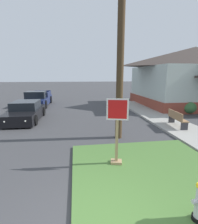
# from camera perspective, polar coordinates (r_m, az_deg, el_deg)

# --- Properties ---
(grass_corner_patch) EXTENTS (4.68, 4.96, 0.08)m
(grass_corner_patch) POSITION_cam_1_polar(r_m,az_deg,el_deg) (5.44, 18.18, -20.26)
(grass_corner_patch) COLOR #477033
(grass_corner_patch) RESTS_ON ground
(sidewalk_strip) EXTENTS (2.20, 18.53, 0.12)m
(sidewalk_strip) POSITION_cam_1_polar(r_m,az_deg,el_deg) (10.81, 24.35, -4.17)
(sidewalk_strip) COLOR #9E9B93
(sidewalk_strip) RESTS_ON ground
(stop_sign) EXTENTS (0.66, 0.36, 2.16)m
(stop_sign) POSITION_cam_1_polar(r_m,az_deg,el_deg) (5.43, 6.08, -7.28)
(stop_sign) COLOR #A3845B
(stop_sign) RESTS_ON grass_corner_patch
(manhole_cover) EXTENTS (0.70, 0.70, 0.02)m
(manhole_cover) POSITION_cam_1_polar(r_m,az_deg,el_deg) (5.99, 2.66, -16.77)
(manhole_cover) COLOR black
(manhole_cover) RESTS_ON ground
(parked_sedan_black) EXTENTS (1.97, 4.11, 1.25)m
(parked_sedan_black) POSITION_cam_1_polar(r_m,az_deg,el_deg) (12.14, -23.52, -0.04)
(parked_sedan_black) COLOR black
(parked_sedan_black) RESTS_ON ground
(pickup_truck_navy) EXTENTS (2.13, 5.32, 1.48)m
(pickup_truck_navy) POSITION_cam_1_polar(r_m,az_deg,el_deg) (17.41, -20.00, 3.94)
(pickup_truck_navy) COLOR #19234C
(pickup_truck_navy) RESTS_ON ground
(street_bench) EXTENTS (0.56, 1.62, 0.85)m
(street_bench) POSITION_cam_1_polar(r_m,az_deg,el_deg) (10.38, 24.85, -1.84)
(street_bench) COLOR #93704C
(street_bench) RESTS_ON sidewalk_strip
(utility_pole) EXTENTS (1.47, 0.32, 10.65)m
(utility_pole) POSITION_cam_1_polar(r_m,az_deg,el_deg) (8.12, 7.63, 30.57)
(utility_pole) COLOR #42301E
(utility_pole) RESTS_ON ground
(corner_house) EXTENTS (10.38, 9.32, 5.57)m
(corner_house) POSITION_cam_1_polar(r_m,az_deg,el_deg) (19.10, 29.12, 10.57)
(corner_house) COLOR brown
(corner_house) RESTS_ON ground
(shrub_near_porch) EXTENTS (1.18, 1.18, 0.97)m
(shrub_near_porch) POSITION_cam_1_polar(r_m,az_deg,el_deg) (14.81, 27.90, 1.38)
(shrub_near_porch) COLOR #366435
(shrub_near_porch) RESTS_ON ground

